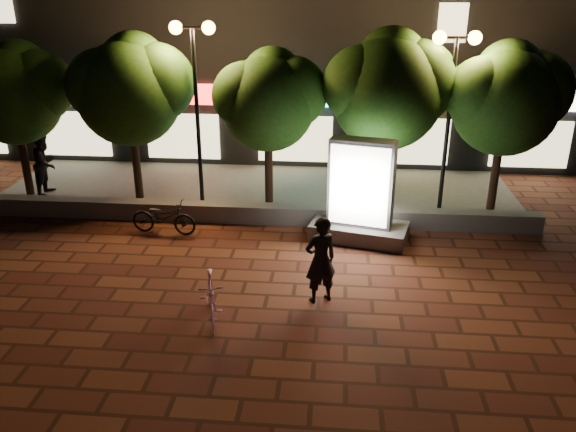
# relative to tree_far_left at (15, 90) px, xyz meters

# --- Properties ---
(ground) EXTENTS (80.00, 80.00, 0.00)m
(ground) POSITION_rel_tree_far_left_xyz_m (6.95, -5.46, -3.29)
(ground) COLOR brown
(ground) RESTS_ON ground
(retaining_wall) EXTENTS (16.00, 0.45, 0.50)m
(retaining_wall) POSITION_rel_tree_far_left_xyz_m (6.95, -1.46, -3.04)
(retaining_wall) COLOR slate
(retaining_wall) RESTS_ON ground
(sidewalk) EXTENTS (16.00, 5.00, 0.08)m
(sidewalk) POSITION_rel_tree_far_left_xyz_m (6.95, 1.04, -3.25)
(sidewalk) COLOR slate
(sidewalk) RESTS_ON ground
(building_block) EXTENTS (28.00, 8.12, 11.30)m
(building_block) POSITION_rel_tree_far_left_xyz_m (6.94, 7.53, 1.70)
(building_block) COLOR black
(building_block) RESTS_ON ground
(tree_far_left) EXTENTS (3.36, 2.80, 4.63)m
(tree_far_left) POSITION_rel_tree_far_left_xyz_m (0.00, 0.00, 0.00)
(tree_far_left) COLOR black
(tree_far_left) RESTS_ON sidewalk
(tree_left) EXTENTS (3.60, 3.00, 4.89)m
(tree_left) POSITION_rel_tree_far_left_xyz_m (3.50, 0.00, 0.15)
(tree_left) COLOR black
(tree_left) RESTS_ON sidewalk
(tree_mid) EXTENTS (3.24, 2.70, 4.50)m
(tree_mid) POSITION_rel_tree_far_left_xyz_m (7.50, -0.00, -0.08)
(tree_mid) COLOR black
(tree_mid) RESTS_ON sidewalk
(tree_right) EXTENTS (3.72, 3.10, 5.07)m
(tree_right) POSITION_rel_tree_far_left_xyz_m (10.80, 0.00, 0.27)
(tree_right) COLOR black
(tree_right) RESTS_ON sidewalk
(tree_far_right) EXTENTS (3.48, 2.90, 4.76)m
(tree_far_right) POSITION_rel_tree_far_left_xyz_m (14.00, 0.00, 0.08)
(tree_far_right) COLOR black
(tree_far_right) RESTS_ON sidewalk
(street_lamp_left) EXTENTS (1.26, 0.36, 5.18)m
(street_lamp_left) POSITION_rel_tree_far_left_xyz_m (5.45, -0.26, 0.74)
(street_lamp_left) COLOR black
(street_lamp_left) RESTS_ON sidewalk
(street_lamp_right) EXTENTS (1.26, 0.36, 4.98)m
(street_lamp_right) POSITION_rel_tree_far_left_xyz_m (12.45, -0.26, 0.60)
(street_lamp_right) COLOR black
(street_lamp_right) RESTS_ON sidewalk
(ad_kiosk) EXTENTS (2.67, 1.76, 2.65)m
(ad_kiosk) POSITION_rel_tree_far_left_xyz_m (10.08, -2.32, -2.22)
(ad_kiosk) COLOR slate
(ad_kiosk) RESTS_ON ground
(scooter_pink) EXTENTS (0.84, 1.68, 0.97)m
(scooter_pink) POSITION_rel_tree_far_left_xyz_m (7.08, -6.53, -2.81)
(scooter_pink) COLOR #C082A4
(scooter_pink) RESTS_ON ground
(rider) EXTENTS (0.82, 0.73, 1.90)m
(rider) POSITION_rel_tree_far_left_xyz_m (9.19, -5.58, -2.34)
(rider) COLOR black
(rider) RESTS_ON ground
(scooter_parked) EXTENTS (1.83, 0.80, 0.93)m
(scooter_parked) POSITION_rel_tree_far_left_xyz_m (4.93, -2.46, -2.83)
(scooter_parked) COLOR black
(scooter_parked) RESTS_ON ground
(pedestrian) EXTENTS (0.74, 0.94, 1.92)m
(pedestrian) POSITION_rel_tree_far_left_xyz_m (0.50, 0.09, -2.25)
(pedestrian) COLOR black
(pedestrian) RESTS_ON sidewalk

